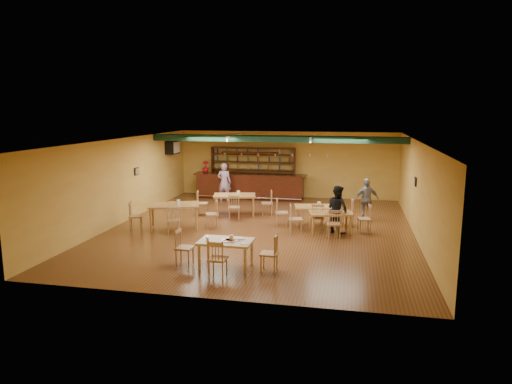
% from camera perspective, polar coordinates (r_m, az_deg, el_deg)
% --- Properties ---
extents(floor, '(12.00, 12.00, 0.00)m').
position_cam_1_polar(floor, '(15.78, 0.62, -4.53)').
color(floor, '#593019').
rests_on(floor, ground).
extents(ceiling_beam, '(10.00, 0.30, 0.25)m').
position_cam_1_polar(ceiling_beam, '(18.06, 2.37, 6.56)').
color(ceiling_beam, black).
rests_on(ceiling_beam, ceiling).
extents(track_rail_left, '(0.05, 2.50, 0.05)m').
position_cam_1_polar(track_rail_left, '(19.01, -2.72, 6.95)').
color(track_rail_left, white).
rests_on(track_rail_left, ceiling).
extents(track_rail_right, '(0.05, 2.50, 0.05)m').
position_cam_1_polar(track_rail_right, '(18.47, 7.00, 6.79)').
color(track_rail_right, white).
rests_on(track_rail_right, ceiling).
extents(ac_unit, '(0.34, 0.70, 0.48)m').
position_cam_1_polar(ac_unit, '(20.75, -10.23, 5.44)').
color(ac_unit, white).
rests_on(ac_unit, wall_left).
extents(picture_left, '(0.04, 0.34, 0.28)m').
position_cam_1_polar(picture_left, '(17.99, -14.47, 2.49)').
color(picture_left, black).
rests_on(picture_left, wall_left).
extents(picture_right, '(0.04, 0.34, 0.28)m').
position_cam_1_polar(picture_right, '(15.77, 19.01, 1.21)').
color(picture_right, black).
rests_on(picture_right, wall_right).
extents(bar_counter, '(5.08, 0.85, 1.13)m').
position_cam_1_polar(bar_counter, '(20.91, -0.73, 0.70)').
color(bar_counter, '#36120A').
rests_on(bar_counter, ground).
extents(back_bar_hutch, '(3.93, 0.40, 2.28)m').
position_cam_1_polar(back_bar_hutch, '(21.43, -0.37, 2.49)').
color(back_bar_hutch, '#36120A').
rests_on(back_bar_hutch, ground).
extents(poinsettia, '(0.38, 0.38, 0.53)m').
position_cam_1_polar(poinsettia, '(21.33, -6.23, 3.09)').
color(poinsettia, '#B4101C').
rests_on(poinsettia, bar_counter).
extents(dining_table_a, '(1.75, 1.27, 0.79)m').
position_cam_1_polar(dining_table_a, '(17.73, -2.64, -1.59)').
color(dining_table_a, '#AA773C').
rests_on(dining_table_a, ground).
extents(dining_table_b, '(1.51, 1.08, 0.69)m').
position_cam_1_polar(dining_table_b, '(16.26, 7.21, -2.92)').
color(dining_table_b, '#AA773C').
rests_on(dining_table_b, ground).
extents(dining_table_c, '(1.90, 1.49, 0.83)m').
position_cam_1_polar(dining_table_c, '(16.01, -10.02, -2.95)').
color(dining_table_c, '#AA773C').
rests_on(dining_table_c, ground).
extents(dining_table_d, '(1.51, 1.09, 0.68)m').
position_cam_1_polar(dining_table_d, '(15.42, 9.11, -3.71)').
color(dining_table_d, '#AA773C').
rests_on(dining_table_d, ground).
extents(near_table, '(1.36, 0.89, 0.72)m').
position_cam_1_polar(near_table, '(11.94, -3.73, -7.63)').
color(near_table, tan).
rests_on(near_table, ground).
extents(pizza_tray, '(0.53, 0.53, 0.01)m').
position_cam_1_polar(pizza_tray, '(11.81, -3.29, -5.96)').
color(pizza_tray, silver).
rests_on(pizza_tray, near_table).
extents(parmesan_shaker, '(0.08, 0.08, 0.11)m').
position_cam_1_polar(parmesan_shaker, '(11.81, -5.97, -5.76)').
color(parmesan_shaker, '#EAE5C6').
rests_on(parmesan_shaker, near_table).
extents(napkin_stack, '(0.21, 0.16, 0.03)m').
position_cam_1_polar(napkin_stack, '(11.93, -1.93, -5.74)').
color(napkin_stack, white).
rests_on(napkin_stack, near_table).
extents(pizza_server, '(0.33, 0.18, 0.00)m').
position_cam_1_polar(pizza_server, '(11.82, -2.55, -5.89)').
color(pizza_server, silver).
rests_on(pizza_server, pizza_tray).
extents(side_plate, '(0.22, 0.22, 0.01)m').
position_cam_1_polar(side_plate, '(11.53, -1.45, -6.36)').
color(side_plate, white).
rests_on(side_plate, near_table).
extents(patron_bar, '(0.63, 0.43, 1.70)m').
position_cam_1_polar(patron_bar, '(20.31, -3.92, 1.21)').
color(patron_bar, purple).
rests_on(patron_bar, ground).
extents(patron_right_a, '(0.96, 0.96, 1.57)m').
position_cam_1_polar(patron_right_a, '(15.34, 9.98, -2.10)').
color(patron_right_a, black).
rests_on(patron_right_a, ground).
extents(patron_right_b, '(0.98, 0.65, 1.54)m').
position_cam_1_polar(patron_right_b, '(17.28, 13.45, -0.90)').
color(patron_right_b, gray).
rests_on(patron_right_b, ground).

